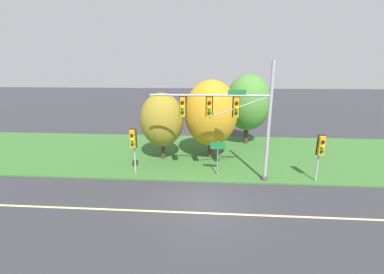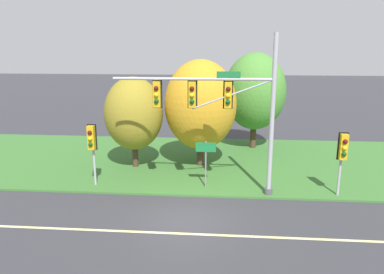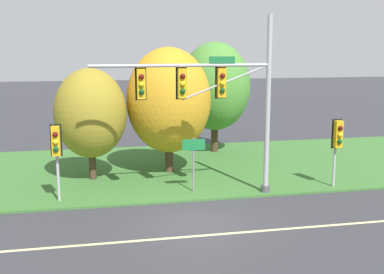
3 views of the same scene
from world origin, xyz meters
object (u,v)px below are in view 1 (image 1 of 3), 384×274
at_px(pedestrian_signal_near_kerb, 133,142).
at_px(pedestrian_signal_further_along, 321,148).
at_px(route_sign_post, 218,152).
at_px(tree_nearest_road, 162,120).
at_px(tree_behind_signpost, 248,103).
at_px(traffic_signal_mast, 233,114).
at_px(tree_left_of_mast, 211,113).

relative_size(pedestrian_signal_near_kerb, pedestrian_signal_further_along, 1.03).
distance_m(route_sign_post, tree_nearest_road, 5.57).
bearing_deg(pedestrian_signal_near_kerb, tree_behind_signpost, 43.28).
bearing_deg(tree_behind_signpost, route_sign_post, -110.59).
bearing_deg(pedestrian_signal_further_along, tree_nearest_road, 160.96).
xyz_separation_m(traffic_signal_mast, pedestrian_signal_further_along, (5.66, 0.00, -2.14)).
distance_m(pedestrian_signal_near_kerb, tree_left_of_mast, 6.74).
bearing_deg(pedestrian_signal_further_along, tree_left_of_mast, 147.94).
xyz_separation_m(tree_nearest_road, tree_left_of_mast, (3.88, 0.63, 0.47)).
distance_m(traffic_signal_mast, tree_behind_signpost, 8.95).
bearing_deg(tree_left_of_mast, tree_nearest_road, -170.79).
relative_size(route_sign_post, tree_nearest_road, 0.45).
distance_m(pedestrian_signal_further_along, tree_left_of_mast, 8.37).
height_order(traffic_signal_mast, pedestrian_signal_further_along, traffic_signal_mast).
relative_size(route_sign_post, tree_left_of_mast, 0.38).
height_order(route_sign_post, tree_left_of_mast, tree_left_of_mast).
bearing_deg(route_sign_post, tree_behind_signpost, 69.41).
distance_m(tree_left_of_mast, tree_behind_signpost, 5.54).
height_order(route_sign_post, tree_nearest_road, tree_nearest_road).
relative_size(pedestrian_signal_near_kerb, tree_behind_signpost, 0.49).
relative_size(traffic_signal_mast, pedestrian_signal_near_kerb, 2.37).
distance_m(pedestrian_signal_near_kerb, route_sign_post, 5.83).
xyz_separation_m(pedestrian_signal_further_along, tree_left_of_mast, (-7.00, 4.38, 1.39)).
relative_size(pedestrian_signal_near_kerb, tree_nearest_road, 0.60).
bearing_deg(traffic_signal_mast, pedestrian_signal_further_along, 0.04).
relative_size(traffic_signal_mast, pedestrian_signal_further_along, 2.44).
xyz_separation_m(route_sign_post, tree_behind_signpost, (3.00, 7.98, 2.33)).
relative_size(tree_nearest_road, tree_left_of_mast, 0.85).
height_order(tree_nearest_road, tree_behind_signpost, tree_behind_signpost).
distance_m(traffic_signal_mast, tree_left_of_mast, 4.65).
bearing_deg(tree_behind_signpost, pedestrian_signal_near_kerb, -136.72).
relative_size(pedestrian_signal_further_along, tree_nearest_road, 0.59).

